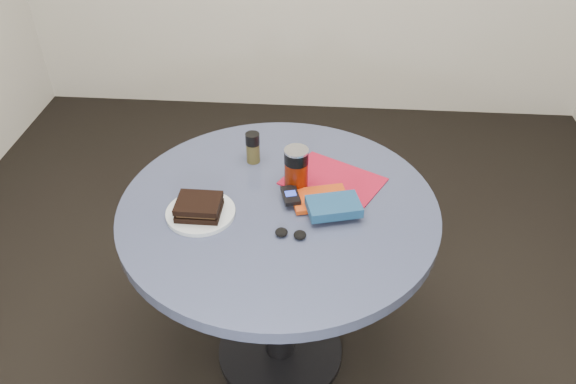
# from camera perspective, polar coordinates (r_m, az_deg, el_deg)

# --- Properties ---
(ground) EXTENTS (4.00, 4.00, 0.00)m
(ground) POSITION_cam_1_polar(r_m,az_deg,el_deg) (2.30, -0.78, -15.99)
(ground) COLOR black
(ground) RESTS_ON ground
(table) EXTENTS (1.00, 1.00, 0.75)m
(table) POSITION_cam_1_polar(r_m,az_deg,el_deg) (1.86, -0.93, -5.18)
(table) COLOR black
(table) RESTS_ON ground
(plate) EXTENTS (0.22, 0.22, 0.01)m
(plate) POSITION_cam_1_polar(r_m,az_deg,el_deg) (1.73, -8.86, -2.09)
(plate) COLOR silver
(plate) RESTS_ON table
(sandwich) EXTENTS (0.13, 0.11, 0.05)m
(sandwich) POSITION_cam_1_polar(r_m,az_deg,el_deg) (1.70, -9.04, -1.50)
(sandwich) COLOR black
(sandwich) RESTS_ON plate
(soda_can) EXTENTS (0.10, 0.10, 0.14)m
(soda_can) POSITION_cam_1_polar(r_m,az_deg,el_deg) (1.78, 0.84, 2.38)
(soda_can) COLOR #5E1604
(soda_can) RESTS_ON table
(pepper_grinder) EXTENTS (0.06, 0.06, 0.11)m
(pepper_grinder) POSITION_cam_1_polar(r_m,az_deg,el_deg) (1.91, -3.59, 4.54)
(pepper_grinder) COLOR #3D381A
(pepper_grinder) RESTS_ON table
(magazine) EXTENTS (0.37, 0.34, 0.01)m
(magazine) POSITION_cam_1_polar(r_m,az_deg,el_deg) (1.85, 4.59, 1.09)
(magazine) COLOR maroon
(magazine) RESTS_ON table
(red_book) EXTENTS (0.20, 0.16, 0.01)m
(red_book) POSITION_cam_1_polar(r_m,az_deg,el_deg) (1.75, 3.27, -0.69)
(red_book) COLOR #A5340D
(red_book) RESTS_ON magazine
(novel) EXTENTS (0.18, 0.14, 0.03)m
(novel) POSITION_cam_1_polar(r_m,az_deg,el_deg) (1.69, 4.67, -1.47)
(novel) COLOR navy
(novel) RESTS_ON red_book
(mp3_player) EXTENTS (0.07, 0.10, 0.02)m
(mp3_player) POSITION_cam_1_polar(r_m,az_deg,el_deg) (1.74, 0.26, -0.35)
(mp3_player) COLOR black
(mp3_player) RESTS_ON red_book
(headphones) EXTENTS (0.10, 0.05, 0.02)m
(headphones) POSITION_cam_1_polar(r_m,az_deg,el_deg) (1.63, 0.27, -4.25)
(headphones) COLOR black
(headphones) RESTS_ON table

